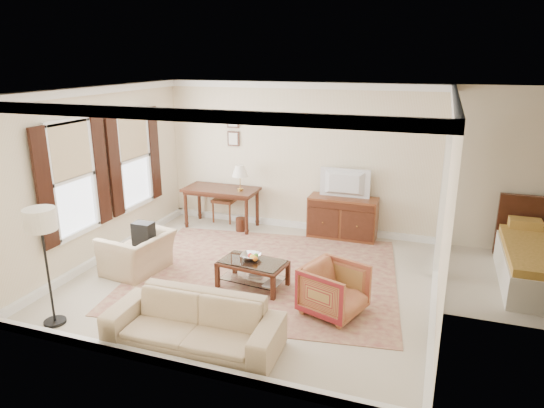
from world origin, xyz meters
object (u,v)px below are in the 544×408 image
Objects in this scene: tv at (344,175)px; sofa at (193,316)px; coffee_table at (253,267)px; writing_desk at (221,193)px; striped_armchair at (334,288)px; club_armchair at (137,246)px; sideboard at (343,218)px.

tv reaches higher than sofa.
writing_desk is at bearing 124.37° from coffee_table.
tv reaches higher than coffee_table.
coffee_table is 1.38m from striped_armchair.
tv is 1.18× the size of striped_armchair.
writing_desk is 0.71× the size of sofa.
club_armchair is (-0.35, -2.43, -0.27)m from writing_desk.
sofa reaches higher than coffee_table.
club_armchair is at bearing 137.87° from sofa.
club_armchair reaches higher than coffee_table.
coffee_table is at bearing 85.52° from sofa.
coffee_table is at bearing 100.88° from club_armchair.
striped_armchair is 3.28m from club_armchair.
coffee_table is 1.71m from sofa.
writing_desk is 1.94× the size of striped_armchair.
sideboard is 1.29× the size of club_armchair.
club_armchair is at bearing -136.88° from sideboard.
sideboard is 1.23× the size of coffee_table.
writing_desk is 1.48× the size of club_armchair.
striped_armchair is at bearing -16.12° from coffee_table.
club_armchair is at bearing -176.89° from coffee_table.
writing_desk is 2.52m from tv.
writing_desk is at bearing 66.54° from striped_armchair.
sofa is at bearing 77.29° from tv.
striped_armchair reaches higher than coffee_table.
writing_desk reaches higher than sideboard.
writing_desk reaches higher than coffee_table.
tv is (0.00, -0.02, 0.85)m from sideboard.
coffee_table is 1.05× the size of club_armchair.
striped_armchair is at bearing -42.92° from writing_desk.
sofa is at bearing -93.02° from coffee_table.
tv is (2.45, 0.17, 0.55)m from writing_desk.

